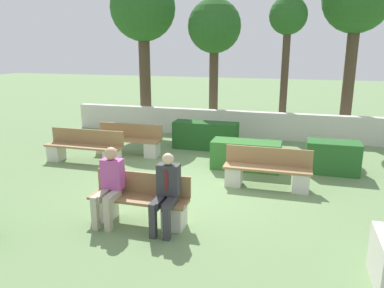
# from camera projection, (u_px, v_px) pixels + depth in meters

# --- Properties ---
(ground_plane) EXTENTS (60.00, 60.00, 0.00)m
(ground_plane) POSITION_uv_depth(u_px,v_px,m) (192.00, 189.00, 8.38)
(ground_plane) COLOR #6B8956
(perimeter_wall) EXTENTS (11.88, 0.30, 0.91)m
(perimeter_wall) POSITION_uv_depth(u_px,v_px,m) (233.00, 124.00, 13.14)
(perimeter_wall) COLOR beige
(perimeter_wall) RESTS_ON ground_plane
(bench_front) EXTENTS (1.81, 0.49, 0.88)m
(bench_front) POSITION_uv_depth(u_px,v_px,m) (139.00, 204.00, 6.72)
(bench_front) COLOR #937047
(bench_front) RESTS_ON ground_plane
(bench_left_side) EXTENTS (2.19, 0.48, 0.88)m
(bench_left_side) POSITION_uv_depth(u_px,v_px,m) (84.00, 150.00, 10.22)
(bench_left_side) COLOR #937047
(bench_left_side) RESTS_ON ground_plane
(bench_right_side) EXTENTS (1.94, 0.48, 0.88)m
(bench_right_side) POSITION_uv_depth(u_px,v_px,m) (267.00, 173.00, 8.38)
(bench_right_side) COLOR #937047
(bench_right_side) RESTS_ON ground_plane
(bench_back) EXTENTS (1.99, 0.49, 0.88)m
(bench_back) POSITION_uv_depth(u_px,v_px,m) (128.00, 143.00, 10.96)
(bench_back) COLOR #937047
(bench_back) RESTS_ON ground_plane
(person_seated_man) EXTENTS (0.38, 0.64, 1.35)m
(person_seated_man) POSITION_uv_depth(u_px,v_px,m) (166.00, 189.00, 6.34)
(person_seated_man) COLOR #333338
(person_seated_man) RESTS_ON ground_plane
(person_seated_woman) EXTENTS (0.38, 0.64, 1.38)m
(person_seated_woman) POSITION_uv_depth(u_px,v_px,m) (110.00, 182.00, 6.62)
(person_seated_woman) COLOR #B2A893
(person_seated_woman) RESTS_ON ground_plane
(hedge_block_near_left) EXTENTS (1.76, 0.69, 0.73)m
(hedge_block_near_left) POSITION_uv_depth(u_px,v_px,m) (246.00, 155.00, 9.67)
(hedge_block_near_left) COLOR #33702D
(hedge_block_near_left) RESTS_ON ground_plane
(hedge_block_near_right) EXTENTS (1.28, 0.67, 0.80)m
(hedge_block_near_right) POSITION_uv_depth(u_px,v_px,m) (333.00, 157.00, 9.35)
(hedge_block_near_right) COLOR #286028
(hedge_block_near_right) RESTS_ON ground_plane
(hedge_block_mid_right) EXTENTS (1.98, 0.61, 0.84)m
(hedge_block_mid_right) POSITION_uv_depth(u_px,v_px,m) (206.00, 135.00, 11.55)
(hedge_block_mid_right) COLOR #235623
(hedge_block_mid_right) RESTS_ON ground_plane
(tree_leftmost) EXTENTS (2.42, 2.42, 5.67)m
(tree_leftmost) POSITION_uv_depth(u_px,v_px,m) (143.00, 11.00, 13.88)
(tree_leftmost) COLOR #473828
(tree_leftmost) RESTS_ON ground_plane
(tree_center_left) EXTENTS (1.93, 1.93, 4.76)m
(tree_center_left) POSITION_uv_depth(u_px,v_px,m) (214.00, 29.00, 13.51)
(tree_center_left) COLOR #473828
(tree_center_left) RESTS_ON ground_plane
(tree_center_right) EXTENTS (1.25, 1.25, 4.70)m
(tree_center_right) POSITION_uv_depth(u_px,v_px,m) (288.00, 23.00, 12.36)
(tree_center_right) COLOR #473828
(tree_center_right) RESTS_ON ground_plane
(tree_rightmost) EXTENTS (2.22, 2.22, 5.70)m
(tree_rightmost) POSITION_uv_depth(u_px,v_px,m) (357.00, 2.00, 12.08)
(tree_rightmost) COLOR #473828
(tree_rightmost) RESTS_ON ground_plane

